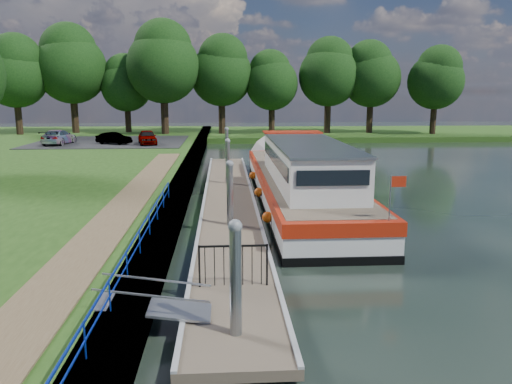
{
  "coord_description": "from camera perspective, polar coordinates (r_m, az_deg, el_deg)",
  "views": [
    {
      "loc": [
        -0.21,
        -10.43,
        5.53
      ],
      "look_at": [
        1.1,
        9.95,
        1.4
      ],
      "focal_mm": 35.0,
      "sensor_mm": 36.0,
      "label": 1
    }
  ],
  "objects": [
    {
      "name": "carpark",
      "position": [
        49.84,
        -16.25,
        5.54
      ],
      "size": [
        14.0,
        12.0,
        0.06
      ],
      "primitive_type": "cube",
      "color": "black",
      "rests_on": "riverbank"
    },
    {
      "name": "blue_fence",
      "position": [
        14.31,
        -13.83,
        -6.05
      ],
      "size": [
        0.04,
        18.04,
        0.72
      ],
      "color": "#0C2DBF",
      "rests_on": "riverbank"
    },
    {
      "name": "ground",
      "position": [
        11.81,
        -2.35,
        -16.5
      ],
      "size": [
        160.0,
        160.0,
        0.0
      ],
      "primitive_type": "plane",
      "color": "black",
      "rests_on": "ground"
    },
    {
      "name": "horizon_trees",
      "position": [
        59.18,
        -5.19,
        13.73
      ],
      "size": [
        54.38,
        10.03,
        12.87
      ],
      "color": "#332316",
      "rests_on": "ground"
    },
    {
      "name": "pontoon",
      "position": [
        24.03,
        -3.1,
        -1.44
      ],
      "size": [
        2.5,
        30.0,
        0.56
      ],
      "color": "brown",
      "rests_on": "ground"
    },
    {
      "name": "footpath",
      "position": [
        19.49,
        -16.02,
        -3.07
      ],
      "size": [
        1.6,
        40.0,
        0.05
      ],
      "primitive_type": "cube",
      "color": "brown",
      "rests_on": "riverbank"
    },
    {
      "name": "mooring_piles",
      "position": [
        23.81,
        -3.13,
        1.13
      ],
      "size": [
        0.3,
        27.3,
        3.55
      ],
      "color": "gray",
      "rests_on": "ground"
    },
    {
      "name": "far_bank",
      "position": [
        63.83,
        7.4,
        6.64
      ],
      "size": [
        60.0,
        18.0,
        0.6
      ],
      "primitive_type": "cube",
      "color": "#224513",
      "rests_on": "ground"
    },
    {
      "name": "car_a",
      "position": [
        46.33,
        -12.31,
        6.15
      ],
      "size": [
        2.3,
        4.0,
        1.28
      ],
      "primitive_type": "imported",
      "rotation": [
        0.0,
        0.0,
        0.22
      ],
      "color": "#999999",
      "rests_on": "carpark"
    },
    {
      "name": "car_b",
      "position": [
        47.22,
        -15.94,
        5.93
      ],
      "size": [
        3.4,
        2.23,
        1.06
      ],
      "primitive_type": "imported",
      "rotation": [
        0.0,
        0.0,
        1.19
      ],
      "color": "#999999",
      "rests_on": "carpark"
    },
    {
      "name": "bank_edge",
      "position": [
        26.05,
        -8.77,
        -0.09
      ],
      "size": [
        1.1,
        90.0,
        0.78
      ],
      "primitive_type": "cube",
      "color": "#473D2D",
      "rests_on": "ground"
    },
    {
      "name": "barge",
      "position": [
        26.13,
        4.74,
        1.6
      ],
      "size": [
        4.36,
        21.15,
        4.78
      ],
      "color": "black",
      "rests_on": "ground"
    },
    {
      "name": "gate_panel",
      "position": [
        13.37,
        -2.62,
        -7.7
      ],
      "size": [
        1.85,
        0.05,
        1.15
      ],
      "color": "black",
      "rests_on": "ground"
    },
    {
      "name": "car_c",
      "position": [
        48.65,
        -21.63,
        5.87
      ],
      "size": [
        2.25,
        4.69,
        1.32
      ],
      "primitive_type": "imported",
      "rotation": [
        0.0,
        0.0,
        3.05
      ],
      "color": "#999999",
      "rests_on": "carpark"
    },
    {
      "name": "gangway",
      "position": [
        12.09,
        -11.45,
        -12.73
      ],
      "size": [
        2.58,
        1.0,
        0.92
      ],
      "color": "#A5A8AD",
      "rests_on": "ground"
    }
  ]
}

